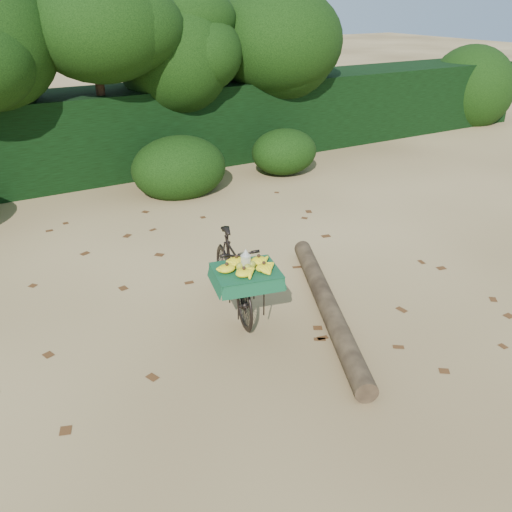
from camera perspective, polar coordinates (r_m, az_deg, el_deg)
ground at (r=7.09m, az=-5.53°, el=-5.23°), size 80.00×80.00×0.00m
vendor_bicycle at (r=6.75m, az=-2.41°, el=-1.77°), size 0.97×1.83×1.02m
fallen_log at (r=6.90m, az=7.53°, el=-5.11°), size 1.59×3.21×0.25m
hedge_backdrop at (r=12.42m, az=-18.41°, el=11.82°), size 26.00×1.80×1.80m
tree_row at (r=11.33m, az=-21.53°, el=15.82°), size 14.50×2.00×4.00m
bush_clumps at (r=10.78m, az=-13.01°, el=7.96°), size 8.80×1.70×0.90m
leaf_litter at (r=7.61m, az=-7.61°, el=-2.98°), size 7.00×7.30×0.01m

